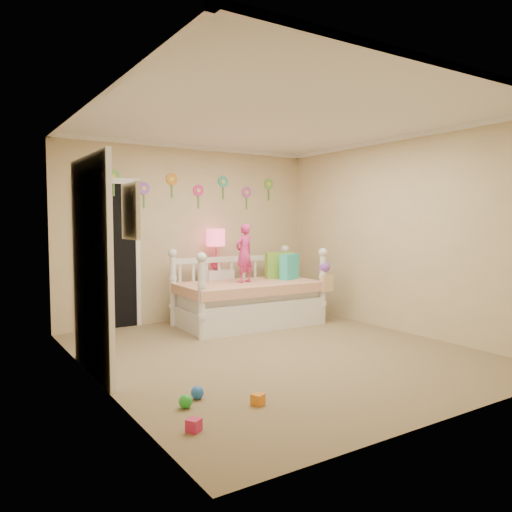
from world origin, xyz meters
TOP-DOWN VIEW (x-y plane):
  - floor at (0.00, 0.00)m, footprint 4.00×4.50m
  - ceiling at (0.00, 0.00)m, footprint 4.00×4.50m
  - back_wall at (0.00, 2.25)m, footprint 4.00×0.01m
  - left_wall at (-2.00, 0.00)m, footprint 0.01×4.50m
  - right_wall at (2.00, 0.00)m, footprint 0.01×4.50m
  - crown_molding at (0.00, 0.00)m, footprint 4.00×4.50m
  - daybed at (0.51, 1.43)m, footprint 2.06×1.14m
  - pillow_turquoise at (1.21, 1.41)m, footprint 0.40×0.28m
  - pillow_lime at (1.16, 1.59)m, footprint 0.44×0.26m
  - child at (0.44, 1.43)m, footprint 0.35×0.27m
  - nightstand at (0.32, 2.07)m, footprint 0.47×0.37m
  - table_lamp at (0.32, 2.07)m, footprint 0.28×0.28m
  - closet_doorway at (-1.25, 2.23)m, footprint 0.90×0.04m
  - flower_decals at (-0.09, 2.24)m, footprint 3.40×0.02m
  - mirror_closet at (-1.96, 0.30)m, footprint 0.07×1.30m
  - wall_picture at (-1.97, -0.90)m, footprint 0.05×0.34m
  - hanging_bag at (1.48, 0.90)m, footprint 0.20×0.16m
  - toy_scatter at (-1.35, -0.80)m, footprint 1.06×1.44m

SIDE VIEW (x-z plane):
  - floor at x=0.00m, z-range -0.01..0.01m
  - toy_scatter at x=-1.35m, z-range 0.00..0.11m
  - nightstand at x=0.32m, z-range 0.00..0.75m
  - daybed at x=0.51m, z-range 0.00..1.10m
  - hanging_bag at x=1.48m, z-range 0.49..0.85m
  - pillow_turquoise at x=1.21m, z-range 0.61..0.99m
  - pillow_lime at x=1.16m, z-range 0.61..1.01m
  - child at x=0.44m, z-range 0.61..1.44m
  - closet_doorway at x=-1.25m, z-range 0.00..2.07m
  - mirror_closet at x=-1.96m, z-range 0.00..2.10m
  - table_lamp at x=0.32m, z-range 0.85..1.47m
  - back_wall at x=0.00m, z-range 0.00..2.60m
  - left_wall at x=-2.00m, z-range 0.00..2.60m
  - right_wall at x=2.00m, z-range 0.00..2.60m
  - wall_picture at x=-1.97m, z-range 1.34..1.76m
  - flower_decals at x=-0.09m, z-range 1.69..2.19m
  - crown_molding at x=0.00m, z-range 2.54..2.60m
  - ceiling at x=0.00m, z-range 2.60..2.60m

